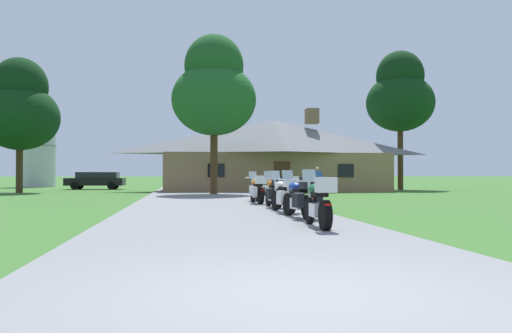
# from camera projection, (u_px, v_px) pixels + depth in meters

# --- Properties ---
(ground_plane) EXTENTS (500.00, 500.00, 0.00)m
(ground_plane) POSITION_uv_depth(u_px,v_px,m) (208.00, 200.00, 24.95)
(ground_plane) COLOR #386628
(asphalt_driveway) EXTENTS (6.40, 80.00, 0.06)m
(asphalt_driveway) POSITION_uv_depth(u_px,v_px,m) (211.00, 201.00, 22.97)
(asphalt_driveway) COLOR slate
(asphalt_driveway) RESTS_ON ground
(motorcycle_green_nearest_to_camera) EXTENTS (0.66, 2.08, 1.30)m
(motorcycle_green_nearest_to_camera) POSITION_uv_depth(u_px,v_px,m) (319.00, 202.00, 11.43)
(motorcycle_green_nearest_to_camera) COLOR black
(motorcycle_green_nearest_to_camera) RESTS_ON asphalt_driveway
(motorcycle_blue_second_in_row) EXTENTS (0.94, 2.07, 1.30)m
(motorcycle_blue_second_in_row) POSITION_uv_depth(u_px,v_px,m) (301.00, 198.00, 13.91)
(motorcycle_blue_second_in_row) COLOR black
(motorcycle_blue_second_in_row) RESTS_ON asphalt_driveway
(motorcycle_white_third_in_row) EXTENTS (0.90, 2.08, 1.30)m
(motorcycle_white_third_in_row) POSITION_uv_depth(u_px,v_px,m) (285.00, 195.00, 16.00)
(motorcycle_white_third_in_row) COLOR black
(motorcycle_white_third_in_row) RESTS_ON asphalt_driveway
(motorcycle_orange_fourth_in_row) EXTENTS (0.79, 2.08, 1.30)m
(motorcycle_orange_fourth_in_row) POSITION_uv_depth(u_px,v_px,m) (275.00, 192.00, 18.34)
(motorcycle_orange_fourth_in_row) COLOR black
(motorcycle_orange_fourth_in_row) RESTS_ON asphalt_driveway
(motorcycle_orange_fifth_in_row) EXTENTS (0.81, 2.08, 1.30)m
(motorcycle_orange_fifth_in_row) POSITION_uv_depth(u_px,v_px,m) (258.00, 190.00, 20.86)
(motorcycle_orange_fifth_in_row) COLOR black
(motorcycle_orange_fifth_in_row) RESTS_ON asphalt_driveway
(motorcycle_silver_farthest_in_row) EXTENTS (0.76, 2.08, 1.30)m
(motorcycle_silver_farthest_in_row) POSITION_uv_depth(u_px,v_px,m) (256.00, 188.00, 23.00)
(motorcycle_silver_farthest_in_row) COLOR black
(motorcycle_silver_farthest_in_row) RESTS_ON asphalt_driveway
(stone_lodge) EXTENTS (16.62, 6.56, 6.04)m
(stone_lodge) POSITION_uv_depth(u_px,v_px,m) (274.00, 155.00, 37.48)
(stone_lodge) COLOR #896B4C
(stone_lodge) RESTS_ON ground
(bystander_blue_shirt_near_lodge) EXTENTS (0.55, 0.23, 1.67)m
(bystander_blue_shirt_near_lodge) POSITION_uv_depth(u_px,v_px,m) (317.00, 180.00, 29.68)
(bystander_blue_shirt_near_lodge) COLOR #75664C
(bystander_blue_shirt_near_lodge) RESTS_ON ground
(tree_left_far) EXTENTS (5.15, 5.15, 9.02)m
(tree_left_far) POSITION_uv_depth(u_px,v_px,m) (20.00, 108.00, 34.41)
(tree_left_far) COLOR #422D19
(tree_left_far) RESTS_ON ground
(tree_right_of_lodge) EXTENTS (5.38, 5.38, 11.11)m
(tree_right_of_lodge) POSITION_uv_depth(u_px,v_px,m) (400.00, 95.00, 41.31)
(tree_right_of_lodge) COLOR #422D19
(tree_right_of_lodge) RESTS_ON ground
(tree_by_lodge_front) EXTENTS (5.05, 5.05, 9.61)m
(tree_by_lodge_front) POSITION_uv_depth(u_px,v_px,m) (214.00, 90.00, 30.89)
(tree_by_lodge_front) COLOR #422D19
(tree_by_lodge_front) RESTS_ON ground
(metal_silo_distant) EXTENTS (3.18, 3.18, 8.74)m
(metal_silo_distant) POSITION_uv_depth(u_px,v_px,m) (39.00, 142.00, 50.06)
(metal_silo_distant) COLOR #B2B7BC
(metal_silo_distant) RESTS_ON ground
(parked_black_suv_far_left) EXTENTS (4.67, 2.05, 1.40)m
(parked_black_suv_far_left) POSITION_uv_depth(u_px,v_px,m) (96.00, 180.00, 41.91)
(parked_black_suv_far_left) COLOR black
(parked_black_suv_far_left) RESTS_ON ground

